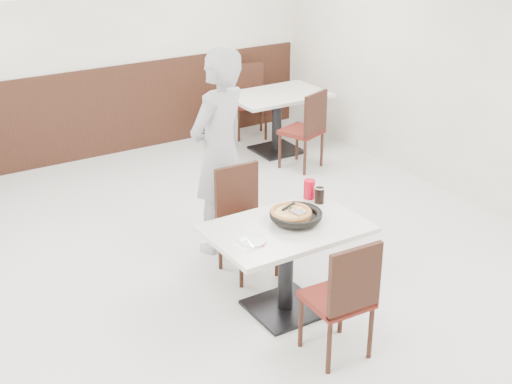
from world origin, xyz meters
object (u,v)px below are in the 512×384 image
side_plate (252,241)px  red_cup (309,189)px  chair_near (337,296)px  diner_person (219,152)px  pizza_pan (296,218)px  pizza (291,214)px  bg_table_right (277,123)px  cola_glass (319,195)px  bg_chair_right_far (250,102)px  chair_far (248,224)px  main_table (286,269)px  bg_chair_right_near (301,129)px

side_plate → red_cup: size_ratio=1.23×
chair_near → diner_person: bearing=89.2°
pizza_pan → pizza: 0.05m
chair_near → side_plate: bearing=124.2°
diner_person → bg_table_right: (1.84, 1.84, -0.57)m
cola_glass → bg_chair_right_far: bearing=67.2°
chair_far → red_cup: size_ratio=5.94×
cola_glass → pizza: bearing=-158.1°
cola_glass → bg_chair_right_far: bg_chair_right_far is taller
bg_table_right → diner_person: bearing=-134.9°
main_table → cola_glass: 0.68m
pizza → side_plate: size_ratio=1.65×
diner_person → cola_glass: bearing=88.0°
pizza_pan → side_plate: (-0.46, -0.10, -0.03)m
red_cup → diner_person: 0.96m
chair_near → bg_table_right: chair_near is taller
side_plate → bg_table_right: 3.91m
red_cup → bg_chair_right_far: 3.72m
chair_near → red_cup: size_ratio=5.94×
diner_person → bg_chair_right_near: size_ratio=1.98×
chair_near → side_plate: 0.73m
bg_chair_right_near → bg_chair_right_far: (0.07, 1.27, 0.00)m
bg_chair_right_far → red_cup: bearing=88.5°
chair_near → side_plate: (-0.36, 0.57, 0.28)m
diner_person → bg_chair_right_far: (1.85, 2.51, -0.47)m
bg_table_right → chair_far: bearing=-128.0°
chair_far → pizza_pan: chair_far is taller
chair_far → diner_person: bearing=-94.1°
diner_person → bg_chair_right_far: diner_person is taller
pizza → diner_person: size_ratio=0.17×
bg_table_right → red_cup: bearing=-118.5°
cola_glass → chair_near: bearing=-118.6°
main_table → pizza_pan: bearing=11.0°
chair_near → pizza: size_ratio=2.92×
chair_near → cola_glass: chair_near is taller
chair_far → red_cup: bearing=140.1°
chair_far → pizza: (0.02, -0.61, 0.34)m
cola_glass → red_cup: size_ratio=0.81×
chair_near → pizza: chair_near is taller
main_table → pizza_pan: (0.10, 0.02, 0.42)m
diner_person → bg_chair_right_far: size_ratio=1.98×
main_table → pizza: size_ratio=3.69×
pizza_pan → diner_person: 1.21m
pizza → bg_chair_right_far: bg_chair_right_far is taller
chair_far → pizza_pan: (0.04, -0.65, 0.32)m
chair_near → diner_person: (0.10, 1.87, 0.47)m
chair_near → bg_table_right: bearing=64.7°
main_table → bg_table_right: same height
pizza_pan → side_plate: 0.47m
main_table → chair_near: (-0.00, -0.65, 0.10)m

